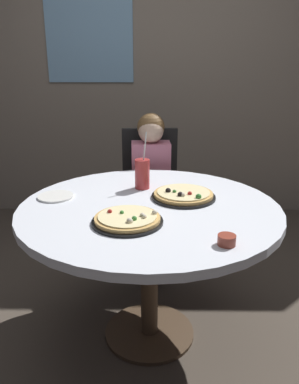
# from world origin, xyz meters

# --- Properties ---
(ground_plane) EXTENTS (8.00, 8.00, 0.00)m
(ground_plane) POSITION_xyz_m (0.00, 0.00, 0.00)
(ground_plane) COLOR #4C4238
(wall_with_window) EXTENTS (5.20, 0.14, 2.90)m
(wall_with_window) POSITION_xyz_m (-0.00, 1.89, 1.45)
(wall_with_window) COLOR gray
(wall_with_window) RESTS_ON ground_plane
(dining_table) EXTENTS (1.26, 1.26, 0.75)m
(dining_table) POSITION_xyz_m (0.00, 0.00, 0.66)
(dining_table) COLOR silver
(dining_table) RESTS_ON ground_plane
(chair_wooden) EXTENTS (0.42, 0.42, 0.95)m
(chair_wooden) POSITION_xyz_m (-0.00, 0.91, 0.53)
(chair_wooden) COLOR black
(chair_wooden) RESTS_ON ground_plane
(diner_child) EXTENTS (0.27, 0.42, 1.08)m
(diner_child) POSITION_xyz_m (0.00, 0.73, 0.48)
(diner_child) COLOR #3F4766
(diner_child) RESTS_ON ground_plane
(pizza_veggie) EXTENTS (0.32, 0.32, 0.05)m
(pizza_veggie) POSITION_xyz_m (0.17, 0.10, 0.77)
(pizza_veggie) COLOR black
(pizza_veggie) RESTS_ON dining_table
(pizza_cheese) EXTENTS (0.31, 0.31, 0.05)m
(pizza_cheese) POSITION_xyz_m (-0.09, -0.21, 0.77)
(pizza_cheese) COLOR black
(pizza_cheese) RESTS_ON dining_table
(soda_cup) EXTENTS (0.08, 0.08, 0.31)m
(soda_cup) POSITION_xyz_m (-0.04, 0.26, 0.83)
(soda_cup) COLOR #B73333
(soda_cup) RESTS_ON dining_table
(sauce_bowl) EXTENTS (0.07, 0.07, 0.04)m
(sauce_bowl) POSITION_xyz_m (0.30, -0.41, 0.77)
(sauce_bowl) COLOR brown
(sauce_bowl) RESTS_ON dining_table
(plate_small) EXTENTS (0.18, 0.18, 0.01)m
(plate_small) POSITION_xyz_m (-0.48, 0.11, 0.76)
(plate_small) COLOR white
(plate_small) RESTS_ON dining_table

